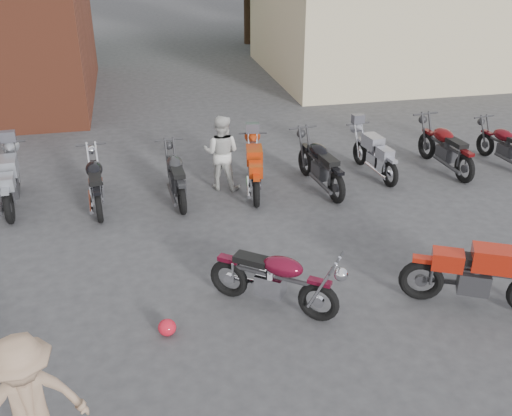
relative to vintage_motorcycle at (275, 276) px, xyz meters
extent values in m
plane|color=#353537|center=(-0.03, -0.86, -0.58)|extent=(90.00, 90.00, 0.00)
cube|color=#C3B68B|center=(8.47, 14.14, 1.17)|extent=(10.00, 8.00, 3.50)
ellipsoid|color=red|center=(-1.62, -0.27, -0.46)|extent=(0.28, 0.28, 0.24)
imported|color=silver|center=(-0.04, 4.51, 0.24)|extent=(0.98, 0.89, 1.63)
imported|color=#9C7C60|center=(-3.08, -2.20, 0.28)|extent=(1.24, 0.92, 1.71)
camera|label=1|loc=(-1.78, -6.78, 4.57)|focal=40.00mm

